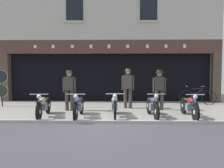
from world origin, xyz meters
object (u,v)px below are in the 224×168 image
object	(u,v)px
salesman_right	(159,87)
advert_board_near	(168,70)
motorcycle_center_right	(153,106)
motorcycle_right	(189,106)
motorcycle_left	(44,105)
motorcycle_center	(115,105)
leaning_bicycle	(198,97)
tyre_sign_pole	(2,84)
motorcycle_center_left	(79,106)
salesman_left	(69,88)
shopkeeper_center	(128,86)
advert_board_far	(190,71)

from	to	relation	value
salesman_right	advert_board_near	world-z (taller)	advert_board_near
motorcycle_center_right	motorcycle_right	world-z (taller)	motorcycle_center_right
motorcycle_left	salesman_right	distance (m)	4.80
advert_board_near	motorcycle_center	bearing A→B (deg)	-123.29
advert_board_near	salesman_right	bearing A→B (deg)	-108.88
motorcycle_left	leaning_bicycle	size ratio (longest dim) A/B	1.15
tyre_sign_pole	leaning_bicycle	world-z (taller)	tyre_sign_pole
salesman_right	motorcycle_left	bearing A→B (deg)	23.50
advert_board_near	leaning_bicycle	xyz separation A→B (m)	(1.25, -1.19, -1.33)
motorcycle_center_right	motorcycle_right	bearing A→B (deg)	176.35
motorcycle_center_left	salesman_left	world-z (taller)	salesman_left
salesman_left	shopkeeper_center	xyz separation A→B (m)	(2.50, 0.66, 0.04)
salesman_left	motorcycle_center	bearing A→B (deg)	152.07
motorcycle_center_right	leaning_bicycle	xyz separation A→B (m)	(2.72, 3.17, -0.05)
motorcycle_center_right	tyre_sign_pole	bearing A→B (deg)	-22.23
salesman_left	advert_board_far	bearing A→B (deg)	-146.78
motorcycle_left	motorcycle_center	distance (m)	2.59
motorcycle_center	motorcycle_left	bearing A→B (deg)	-0.86
tyre_sign_pole	advert_board_far	xyz separation A→B (m)	(9.34, 2.03, 0.62)
tyre_sign_pole	leaning_bicycle	xyz separation A→B (m)	(9.41, 0.85, -0.67)
motorcycle_center_left	salesman_right	world-z (taller)	salesman_right
motorcycle_center_left	motorcycle_center_right	size ratio (longest dim) A/B	1.04
motorcycle_center_left	advert_board_near	distance (m)	6.22
motorcycle_center	shopkeeper_center	xyz separation A→B (m)	(0.57, 1.97, 0.55)
motorcycle_right	tyre_sign_pole	distance (m)	8.37
motorcycle_center_right	salesman_left	bearing A→B (deg)	-25.04
motorcycle_center_right	tyre_sign_pole	xyz separation A→B (m)	(-6.69, 2.33, 0.62)
motorcycle_right	salesman_left	size ratio (longest dim) A/B	1.21
salesman_right	advert_board_far	xyz separation A→B (m)	(2.12, 2.77, 0.71)
motorcycle_right	tyre_sign_pole	xyz separation A→B (m)	(-8.01, 2.34, 0.62)
motorcycle_left	shopkeeper_center	distance (m)	3.79
motorcycle_center_right	motorcycle_right	size ratio (longest dim) A/B	0.97
salesman_right	advert_board_far	bearing A→B (deg)	-123.62
leaning_bicycle	motorcycle_center	bearing A→B (deg)	133.68
tyre_sign_pole	advert_board_far	world-z (taller)	advert_board_far
shopkeeper_center	advert_board_far	world-z (taller)	advert_board_far
motorcycle_left	motorcycle_center_left	distance (m)	1.30
motorcycle_center_left	advert_board_far	bearing A→B (deg)	-140.71
motorcycle_left	salesman_left	bearing A→B (deg)	-121.01
advert_board_far	advert_board_near	bearing A→B (deg)	180.00
motorcycle_right	salesman_left	distance (m)	4.84
motorcycle_left	advert_board_near	xyz separation A→B (m)	(5.44, 4.38, 1.29)
salesman_right	advert_board_near	xyz separation A→B (m)	(0.95, 2.77, 0.75)
motorcycle_center	shopkeeper_center	world-z (taller)	shopkeeper_center
motorcycle_right	motorcycle_center_left	bearing A→B (deg)	1.71
advert_board_near	motorcycle_center_left	bearing A→B (deg)	-132.76
advert_board_near	motorcycle_center_right	bearing A→B (deg)	-108.62
motorcycle_center_left	motorcycle_center_right	bearing A→B (deg)	-178.40
motorcycle_center	advert_board_far	distance (m)	6.04
motorcycle_left	motorcycle_center_left	bearing A→B (deg)	171.19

